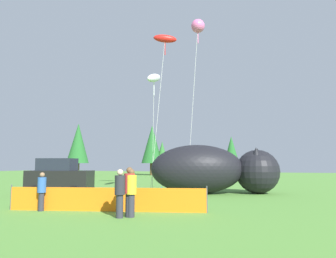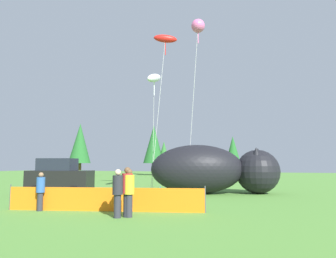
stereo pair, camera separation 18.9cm
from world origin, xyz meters
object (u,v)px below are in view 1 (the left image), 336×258
Objects in this scene: spectator_in_black_shirt at (129,190)px; kite_red_lizard at (165,39)px; parked_car at (59,177)px; spectator_in_grey_shirt at (42,190)px; kite_pink_octopus at (198,27)px; spectator_in_red_shirt at (120,191)px; inflatable_cat at (212,171)px; folding_chair at (164,194)px; spectator_in_green_shirt at (131,191)px; kite_white_ghost at (154,78)px.

spectator_in_black_shirt is 16.06m from kite_red_lizard.
parked_car is 2.61× the size of spectator_in_grey_shirt.
kite_pink_octopus is (7.79, 4.92, 10.72)m from parked_car.
kite_pink_octopus reaches higher than spectator_in_red_shirt.
kite_pink_octopus reaches higher than inflatable_cat.
spectator_in_red_shirt is 3.97m from spectator_in_grey_shirt.
kite_pink_octopus is (0.27, 11.21, 10.87)m from spectator_in_red_shirt.
spectator_in_red_shirt reaches higher than folding_chair.
folding_chair is 4.27m from spectator_in_red_shirt.
inflatable_cat is (1.11, 6.31, 0.99)m from folding_chair.
spectator_in_green_shirt is at bearing -76.20° from kite_red_lizard.
spectator_in_grey_shirt is (-4.14, -3.76, 0.39)m from folding_chair.
spectator_in_grey_shirt is 15.90m from kite_pink_octopus.
spectator_in_black_shirt is at bearing -90.17° from kite_pink_octopus.
parked_car is 0.49× the size of inflatable_cat.
kite_red_lizard is at bearing 163.10° from kite_pink_octopus.
spectator_in_black_shirt is 13.08m from kite_white_ghost.
parked_car is at bearing 140.06° from spectator_in_red_shirt.
spectator_in_green_shirt is at bearing -89.69° from kite_pink_octopus.
inflatable_cat is 10.64m from spectator_in_red_shirt.
spectator_in_grey_shirt is at bearing -71.87° from parked_car.
spectator_in_grey_shirt is 0.13× the size of kite_pink_octopus.
kite_pink_octopus is at bearing 69.07° from folding_chair.
kite_red_lizard reaches higher than spectator_in_green_shirt.
spectator_in_grey_shirt is at bearing -96.73° from kite_red_lizard.
folding_chair is 13.84m from kite_red_lizard.
spectator_in_black_shirt is 15.37m from kite_pink_octopus.
parked_car is at bearing -175.54° from inflatable_cat.
inflatable_cat is at bearing -32.63° from kite_pink_octopus.
folding_chair is 10.57m from kite_white_ghost.
folding_chair is at bearing -90.59° from kite_pink_octopus.
spectator_in_grey_shirt is 0.13× the size of kite_red_lizard.
spectator_in_black_shirt is at bearing -73.06° from kite_white_ghost.
parked_car is 4.95× the size of folding_chair.
kite_white_ghost is (-3.22, -0.45, -3.65)m from kite_pink_octopus.
spectator_in_black_shirt is at bearing 166.30° from spectator_in_green_shirt.
spectator_in_black_shirt is 0.15× the size of kite_red_lizard.
inflatable_cat is 4.85× the size of spectator_in_red_shirt.
kite_red_lizard is (-2.77, 7.84, 11.06)m from folding_chair.
spectator_in_black_shirt reaches higher than folding_chair.
spectator_in_black_shirt is (0.24, 0.30, 0.04)m from spectator_in_red_shirt.
parked_car is 0.35× the size of kite_red_lizard.
kite_white_ghost is (0.99, 10.29, 7.31)m from spectator_in_grey_shirt.
spectator_in_grey_shirt is at bearing 177.51° from spectator_in_black_shirt.
kite_white_ghost is at bearing -172.10° from kite_pink_octopus.
parked_car reaches higher than spectator_in_red_shirt.
parked_car reaches higher than spectator_in_green_shirt.
inflatable_cat is 10.31m from spectator_in_black_shirt.
kite_white_ghost is at bearing -106.23° from kite_red_lizard.
kite_white_ghost is at bearing 105.32° from spectator_in_red_shirt.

